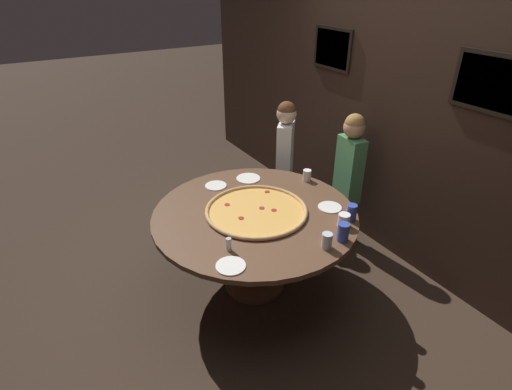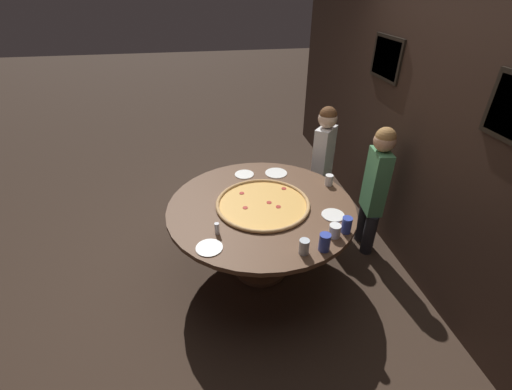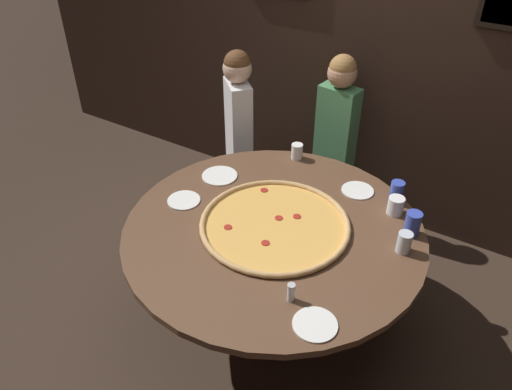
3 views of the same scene
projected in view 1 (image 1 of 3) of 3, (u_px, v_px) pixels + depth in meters
ground_plane at (255, 283)px, 3.52m from camera, size 24.00×24.00×0.00m
back_wall at (391, 114)px, 3.52m from camera, size 6.40×0.08×2.60m
dining_table at (255, 226)px, 3.22m from camera, size 1.62×1.62×0.74m
giant_pizza at (256, 210)px, 3.16m from camera, size 0.82×0.82×0.03m
drink_cup_far_right at (327, 241)px, 2.73m from camera, size 0.07×0.07×0.11m
drink_cup_beside_pizza at (352, 213)px, 3.03m from camera, size 0.08×0.08×0.13m
drink_cup_far_left at (344, 220)px, 2.97m from camera, size 0.09×0.09×0.10m
drink_cup_by_shaker at (343, 232)px, 2.80m from camera, size 0.08×0.08×0.14m
drink_cup_near_left at (307, 175)px, 3.62m from camera, size 0.07×0.07×0.10m
white_plate_beside_cup at (231, 266)px, 2.58m from camera, size 0.20×0.20×0.01m
white_plate_far_back at (330, 207)px, 3.22m from camera, size 0.19×0.19×0.01m
white_plate_right_side at (248, 178)px, 3.67m from camera, size 0.22×0.22×0.01m
white_plate_left_side at (216, 186)px, 3.55m from camera, size 0.19×0.19×0.01m
condiment_shaker at (229, 244)px, 2.71m from camera, size 0.04×0.04×0.10m
diner_centre_back at (285, 156)px, 4.12m from camera, size 0.32×0.31×1.32m
diner_side_left at (349, 172)px, 3.78m from camera, size 0.34×0.20×1.31m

